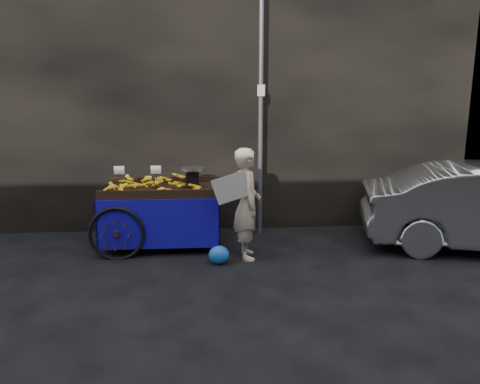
{
  "coord_description": "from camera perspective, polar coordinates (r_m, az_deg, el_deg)",
  "views": [
    {
      "loc": [
        -0.59,
        -6.35,
        2.43
      ],
      "look_at": [
        -0.09,
        0.5,
        0.91
      ],
      "focal_mm": 35.0,
      "sensor_mm": 36.0,
      "label": 1
    }
  ],
  "objects": [
    {
      "name": "vendor",
      "position": [
        6.72,
        0.84,
        -1.43
      ],
      "size": [
        0.73,
        0.61,
        1.62
      ],
      "rotation": [
        0.0,
        0.0,
        1.63
      ],
      "color": "beige",
      "rests_on": "ground"
    },
    {
      "name": "building_wall",
      "position": [
        9.01,
        2.18,
        12.94
      ],
      "size": [
        13.5,
        2.0,
        5.0
      ],
      "color": "black",
      "rests_on": "ground"
    },
    {
      "name": "plastic_bag",
      "position": [
        6.67,
        -2.58,
        -7.67
      ],
      "size": [
        0.29,
        0.24,
        0.27
      ],
      "primitive_type": "ellipsoid",
      "color": "blue",
      "rests_on": "ground"
    },
    {
      "name": "ground",
      "position": [
        6.83,
        1.09,
        -8.35
      ],
      "size": [
        80.0,
        80.0,
        0.0
      ],
      "primitive_type": "plane",
      "color": "black",
      "rests_on": "ground"
    },
    {
      "name": "street_pole",
      "position": [
        7.72,
        2.52,
        9.34
      ],
      "size": [
        0.12,
        0.1,
        4.0
      ],
      "color": "slate",
      "rests_on": "ground"
    },
    {
      "name": "banana_cart",
      "position": [
        7.37,
        -10.01,
        -0.35
      ],
      "size": [
        2.43,
        1.24,
        1.32
      ],
      "rotation": [
        0.0,
        0.0,
        -0.0
      ],
      "color": "black",
      "rests_on": "ground"
    }
  ]
}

